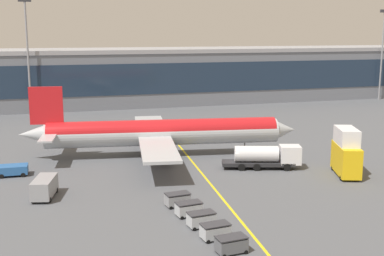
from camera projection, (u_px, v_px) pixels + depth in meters
name	position (u px, v px, depth m)	size (l,w,h in m)	color
ground_plane	(235.00, 168.00, 70.20)	(700.00, 700.00, 0.00)	#515459
apron_lead_in_line	(197.00, 167.00, 70.69)	(0.30, 80.00, 0.01)	yellow
terminal_building	(169.00, 75.00, 135.08)	(190.46, 21.74, 14.41)	slate
main_airliner	(162.00, 132.00, 76.48)	(42.18, 33.71, 10.92)	#B2B7BC
fuel_tanker	(267.00, 156.00, 69.71)	(11.05, 5.60, 3.25)	#232326
catering_lift	(346.00, 153.00, 66.29)	(4.62, 7.24, 6.30)	yellow
pushback_tug	(13.00, 169.00, 66.42)	(3.88, 2.43, 1.40)	#285B9E
crew_van	(44.00, 187.00, 57.42)	(3.24, 5.36, 2.30)	gray
baggage_cart_0	(231.00, 244.00, 43.21)	(2.80, 1.88, 1.48)	#595B60
baggage_cart_1	(215.00, 231.00, 46.11)	(2.80, 1.88, 1.48)	#B2B7BC
baggage_cart_2	(201.00, 219.00, 49.00)	(2.80, 1.88, 1.48)	#B2B7BC
baggage_cart_3	(189.00, 209.00, 51.90)	(2.80, 1.88, 1.48)	#B2B7BC
baggage_cart_4	(178.00, 199.00, 54.80)	(2.80, 1.88, 1.48)	gray
apron_light_mast_0	(382.00, 48.00, 138.65)	(2.80, 0.50, 24.66)	gray
apron_light_mast_1	(27.00, 49.00, 112.40)	(2.80, 0.50, 26.02)	gray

